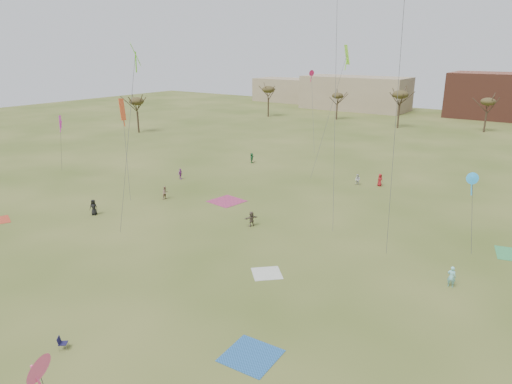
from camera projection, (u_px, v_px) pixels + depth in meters
The scene contains 18 objects.
ground at pixel (166, 298), 35.40m from camera, with size 260.00×260.00×0.00m, color #384E18.
spectator_fore_b at pixel (165, 193), 58.40m from camera, with size 0.82×0.64×1.68m, color #9F7B65.
spectator_fore_c at pixel (251, 219), 49.49m from camera, with size 1.55×0.49×1.67m, color brown.
flyer_mid_a at pixel (94, 207), 52.83m from camera, with size 0.90×0.59×1.84m, color black.
flyer_mid_c at pixel (451, 277), 36.87m from camera, with size 0.65×0.43×1.79m, color #82D5D9.
spectator_mid_d at pixel (180, 174), 67.32m from camera, with size 0.93×0.39×1.60m, color #A446A9.
spectator_mid_e at pixel (358, 180), 64.46m from camera, with size 0.74×0.58×1.53m, color silver.
flyer_far_a at pixel (252, 158), 76.94m from camera, with size 1.54×0.49×1.66m, color #226839.
flyer_far_b at pixel (380, 180), 63.95m from camera, with size 0.85×0.55×1.74m, color maroon.
blanket_blue at pixel (251, 356), 28.78m from camera, with size 3.21×3.21×0.03m, color #265FA5.
blanket_cream at pixel (267, 274), 39.28m from camera, with size 2.41×2.41×0.03m, color silver.
blanket_plum at pixel (227, 201), 57.79m from camera, with size 3.76×3.76×0.03m, color #A5325E.
camp_chair_center at pixel (63, 345), 29.37m from camera, with size 0.74×0.73×0.87m.
kites_aloft at pixel (281, 47), 44.49m from camera, with size 75.87×66.99×27.32m.
tree_line at pixel (429, 104), 96.55m from camera, with size 117.44×49.32×8.91m.
building_tan at pixel (355, 93), 142.84m from camera, with size 32.00×14.00×10.00m, color #937F60.
building_brick at pixel (501, 96), 124.44m from camera, with size 26.00×16.00×12.00m, color brown.
building_tan_west at pixel (285, 90), 165.09m from camera, with size 20.00×12.00×8.00m, color #937F60.
Camera 1 is at (23.71, -21.62, 18.39)m, focal length 32.35 mm.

